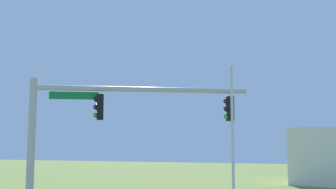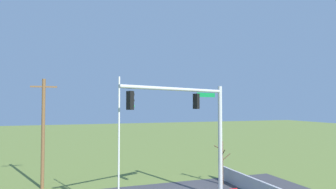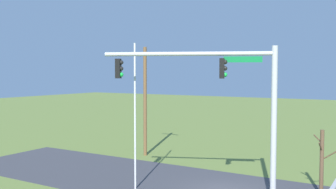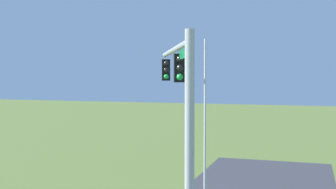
{
  "view_description": "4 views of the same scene",
  "coord_description": "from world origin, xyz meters",
  "px_view_note": "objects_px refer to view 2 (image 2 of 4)",
  "views": [
    {
      "loc": [
        -5.93,
        11.83,
        5.26
      ],
      "look_at": [
        -2.2,
        -1.83,
        6.91
      ],
      "focal_mm": 41.96,
      "sensor_mm": 36.0,
      "label": 1
    },
    {
      "loc": [
        -7.21,
        -18.12,
        6.25
      ],
      "look_at": [
        -1.72,
        -2.29,
        6.87
      ],
      "focal_mm": 30.81,
      "sensor_mm": 36.0,
      "label": 2
    },
    {
      "loc": [
        7.72,
        -18.8,
        6.24
      ],
      "look_at": [
        -2.11,
        -2.47,
        5.22
      ],
      "focal_mm": 41.71,
      "sensor_mm": 36.0,
      "label": 3
    },
    {
      "loc": [
        14.39,
        2.57,
        6.24
      ],
      "look_at": [
        -1.81,
        -2.76,
        5.49
      ],
      "focal_mm": 46.5,
      "sensor_mm": 36.0,
      "label": 4
    }
  ],
  "objects_px": {
    "flagpole": "(119,147)",
    "bare_tree": "(222,162)",
    "signal_mast": "(200,120)",
    "utility_pole": "(43,131)"
  },
  "relations": [
    {
      "from": "flagpole",
      "to": "bare_tree",
      "type": "xyz_separation_m",
      "value": [
        8.82,
        4.0,
        -2.18
      ]
    },
    {
      "from": "flagpole",
      "to": "signal_mast",
      "type": "bearing_deg",
      "value": 4.35
    },
    {
      "from": "utility_pole",
      "to": "bare_tree",
      "type": "xyz_separation_m",
      "value": [
        13.29,
        -3.49,
        -2.53
      ]
    },
    {
      "from": "signal_mast",
      "to": "flagpole",
      "type": "bearing_deg",
      "value": -175.65
    },
    {
      "from": "utility_pole",
      "to": "bare_tree",
      "type": "relative_size",
      "value": 2.44
    },
    {
      "from": "signal_mast",
      "to": "flagpole",
      "type": "height_order",
      "value": "flagpole"
    },
    {
      "from": "signal_mast",
      "to": "utility_pole",
      "type": "relative_size",
      "value": 0.92
    },
    {
      "from": "flagpole",
      "to": "bare_tree",
      "type": "bearing_deg",
      "value": 24.42
    },
    {
      "from": "signal_mast",
      "to": "bare_tree",
      "type": "xyz_separation_m",
      "value": [
        3.65,
        3.61,
        -3.55
      ]
    },
    {
      "from": "signal_mast",
      "to": "utility_pole",
      "type": "bearing_deg",
      "value": 143.61
    }
  ]
}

